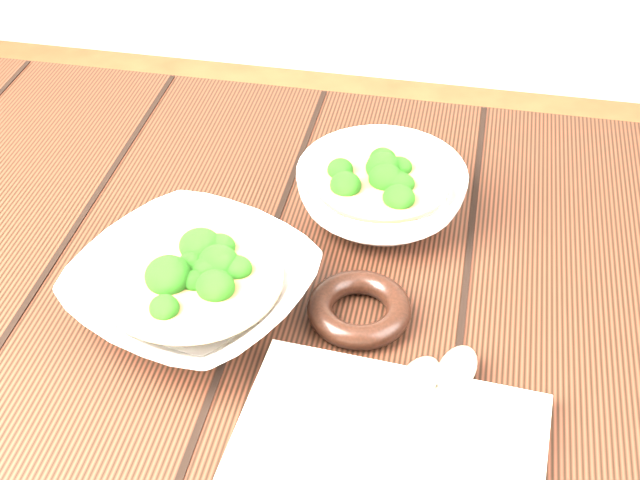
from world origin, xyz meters
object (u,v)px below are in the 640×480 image
soup_bowl_front (193,287)px  soup_bowl_back (381,191)px  table (269,397)px  napkin (384,465)px  trivet (359,309)px

soup_bowl_front → soup_bowl_back: soup_bowl_back is taller
table → napkin: 0.24m
soup_bowl_back → trivet: 0.16m
trivet → soup_bowl_back: bearing=91.2°
soup_bowl_back → napkin: bearing=-81.2°
soup_bowl_front → napkin: 0.24m
trivet → napkin: bearing=-74.1°
napkin → trivet: bearing=109.8°
soup_bowl_front → trivet: size_ratio=2.83×
trivet → napkin: 0.17m
soup_bowl_front → trivet: bearing=6.7°
soup_bowl_front → soup_bowl_back: 0.23m
trivet → table: bearing=-173.9°
table → trivet: trivet is taller
soup_bowl_back → table: bearing=-116.9°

